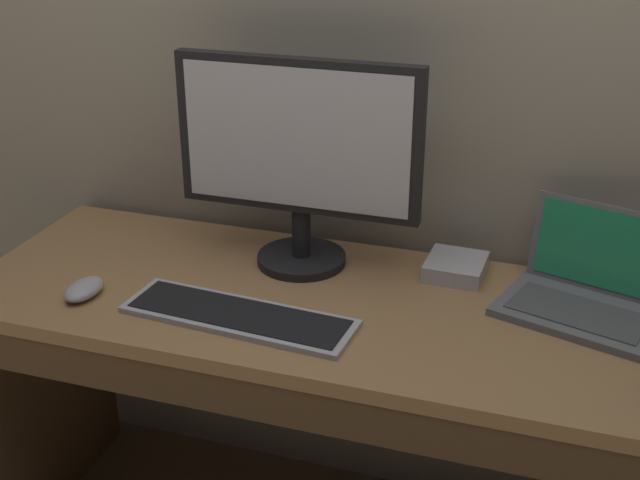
# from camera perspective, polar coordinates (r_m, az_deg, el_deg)

# --- Properties ---
(desk) EXTENTS (1.71, 0.60, 0.74)m
(desk) POSITION_cam_1_polar(r_m,az_deg,el_deg) (1.92, 1.72, -10.11)
(desk) COLOR #A87A4C
(desk) RESTS_ON ground
(laptop_space_gray) EXTENTS (0.38, 0.33, 0.21)m
(laptop_space_gray) POSITION_cam_1_polar(r_m,az_deg,el_deg) (1.85, 17.70, -3.56)
(laptop_space_gray) COLOR slate
(laptop_space_gray) RESTS_ON desk
(external_monitor) EXTENTS (0.56, 0.21, 0.49)m
(external_monitor) POSITION_cam_1_polar(r_m,az_deg,el_deg) (1.87, -1.49, 5.83)
(external_monitor) COLOR black
(external_monitor) RESTS_ON desk
(wired_keyboard) EXTENTS (0.51, 0.18, 0.01)m
(wired_keyboard) POSITION_cam_1_polar(r_m,az_deg,el_deg) (1.76, -5.56, -5.17)
(wired_keyboard) COLOR #BCBCC1
(wired_keyboard) RESTS_ON desk
(computer_mouse) EXTENTS (0.07, 0.11, 0.03)m
(computer_mouse) POSITION_cam_1_polar(r_m,az_deg,el_deg) (1.90, -15.78, -3.25)
(computer_mouse) COLOR #B7B7BC
(computer_mouse) RESTS_ON desk
(external_drive_box) EXTENTS (0.14, 0.14, 0.04)m
(external_drive_box) POSITION_cam_1_polar(r_m,az_deg,el_deg) (1.95, 9.23, -1.82)
(external_drive_box) COLOR silver
(external_drive_box) RESTS_ON desk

